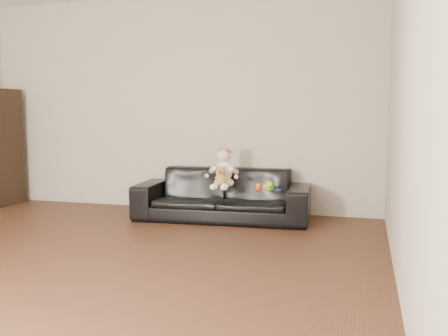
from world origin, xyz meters
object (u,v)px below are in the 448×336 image
(toy_rattle, at_px, (258,188))
(toy_blue_disc, at_px, (277,189))
(toy_green, at_px, (268,187))
(teddy_bear, at_px, (221,176))
(sofa, at_px, (222,194))
(baby, at_px, (224,170))

(toy_rattle, bearing_deg, toy_blue_disc, 41.94)
(toy_green, relative_size, toy_rattle, 1.70)
(teddy_bear, xyz_separation_m, toy_green, (0.50, 0.04, -0.11))
(toy_blue_disc, bearing_deg, toy_green, -122.10)
(sofa, xyz_separation_m, toy_blue_disc, (0.62, -0.09, 0.10))
(toy_rattle, height_order, toy_blue_disc, toy_rattle)
(baby, bearing_deg, toy_green, -18.28)
(teddy_bear, height_order, toy_blue_disc, teddy_bear)
(sofa, distance_m, toy_rattle, 0.53)
(baby, bearing_deg, teddy_bear, -93.72)
(sofa, relative_size, teddy_bear, 9.57)
(baby, relative_size, toy_blue_disc, 4.37)
(sofa, distance_m, teddy_bear, 0.34)
(baby, relative_size, toy_green, 3.35)
(toy_green, xyz_separation_m, toy_blue_disc, (0.07, 0.11, -0.04))
(toy_blue_disc, bearing_deg, toy_rattle, -138.06)
(teddy_bear, distance_m, toy_blue_disc, 0.61)
(toy_green, bearing_deg, toy_blue_disc, 57.90)
(baby, distance_m, toy_green, 0.54)
(teddy_bear, height_order, toy_rattle, teddy_bear)
(sofa, bearing_deg, baby, -70.72)
(teddy_bear, bearing_deg, baby, 79.52)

